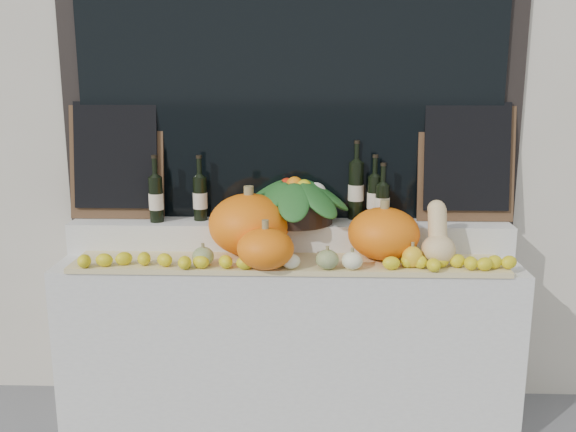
{
  "coord_description": "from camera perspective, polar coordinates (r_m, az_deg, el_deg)",
  "views": [
    {
      "loc": [
        0.1,
        -1.6,
        1.83
      ],
      "look_at": [
        0.0,
        1.45,
        1.12
      ],
      "focal_mm": 40.0,
      "sensor_mm": 36.0,
      "label": 1
    }
  ],
  "objects": [
    {
      "name": "wine_bottle_far_right",
      "position": [
        3.36,
        8.37,
        1.18
      ],
      "size": [
        0.08,
        0.08,
        0.31
      ],
      "color": "black",
      "rests_on": "rear_tier"
    },
    {
      "name": "display_sill",
      "position": [
        3.42,
        0.04,
        -10.87
      ],
      "size": [
        2.3,
        0.55,
        0.88
      ],
      "primitive_type": "cube",
      "color": "silver",
      "rests_on": "ground"
    },
    {
      "name": "pumpkin_center",
      "position": [
        3.0,
        -2.02,
        -2.91
      ],
      "size": [
        0.34,
        0.34,
        0.19
      ],
      "primitive_type": "ellipsoid",
      "rotation": [
        0.0,
        0.0,
        0.3
      ],
      "color": "orange",
      "rests_on": "straw_bedding"
    },
    {
      "name": "wine_bottle_far_left",
      "position": [
        3.41,
        -11.65,
        1.54
      ],
      "size": [
        0.08,
        0.08,
        0.35
      ],
      "color": "black",
      "rests_on": "rear_tier"
    },
    {
      "name": "lemon_heap",
      "position": [
        3.03,
        -0.1,
        -4.07
      ],
      "size": [
        2.2,
        0.16,
        0.06
      ],
      "primitive_type": null,
      "color": "yellow",
      "rests_on": "straw_bedding"
    },
    {
      "name": "chalkboard_right",
      "position": [
        3.47,
        15.59,
        4.86
      ],
      "size": [
        0.5,
        0.12,
        0.62
      ],
      "rotation": [
        -0.15,
        0.0,
        0.0
      ],
      "color": "#4C331E",
      "rests_on": "rear_tier"
    },
    {
      "name": "produce_bowl",
      "position": [
        3.33,
        0.59,
        1.5
      ],
      "size": [
        0.61,
        0.61,
        0.25
      ],
      "color": "black",
      "rests_on": "rear_tier"
    },
    {
      "name": "wine_bottle_near_right",
      "position": [
        3.39,
        7.67,
        1.64
      ],
      "size": [
        0.08,
        0.08,
        0.35
      ],
      "color": "black",
      "rests_on": "rear_tier"
    },
    {
      "name": "pumpkin_left",
      "position": [
        3.22,
        -3.48,
        -0.75
      ],
      "size": [
        0.44,
        0.44,
        0.31
      ],
      "primitive_type": "ellipsoid",
      "rotation": [
        0.0,
        0.0,
        0.09
      ],
      "color": "orange",
      "rests_on": "straw_bedding"
    },
    {
      "name": "pumpkin_right",
      "position": [
        3.19,
        8.5,
        -1.55
      ],
      "size": [
        0.45,
        0.45,
        0.26
      ],
      "primitive_type": "ellipsoid",
      "rotation": [
        0.0,
        0.0,
        0.32
      ],
      "color": "orange",
      "rests_on": "straw_bedding"
    },
    {
      "name": "wine_bottle_near_left",
      "position": [
        3.41,
        -7.82,
        1.64
      ],
      "size": [
        0.08,
        0.08,
        0.34
      ],
      "color": "black",
      "rests_on": "rear_tier"
    },
    {
      "name": "chalkboard_left",
      "position": [
        3.52,
        -15.02,
        5.01
      ],
      "size": [
        0.5,
        0.12,
        0.62
      ],
      "rotation": [
        -0.15,
        0.0,
        0.0
      ],
      "color": "#4C331E",
      "rests_on": "rear_tier"
    },
    {
      "name": "decorative_gourds",
      "position": [
        3.03,
        0.92,
        -3.68
      ],
      "size": [
        1.09,
        0.15,
        0.15
      ],
      "color": "#38611D",
      "rests_on": "straw_bedding"
    },
    {
      "name": "straw_bedding",
      "position": [
        3.15,
        -0.03,
        -4.25
      ],
      "size": [
        2.1,
        0.32,
        0.02
      ],
      "primitive_type": "cube",
      "color": "tan",
      "rests_on": "display_sill"
    },
    {
      "name": "butternut_squash",
      "position": [
        3.16,
        13.18,
        -2.04
      ],
      "size": [
        0.16,
        0.22,
        0.3
      ],
      "color": "#E2BF85",
      "rests_on": "straw_bedding"
    },
    {
      "name": "rear_tier",
      "position": [
        3.39,
        0.13,
        -1.78
      ],
      "size": [
        2.3,
        0.25,
        0.16
      ],
      "primitive_type": "cube",
      "color": "silver",
      "rests_on": "display_sill"
    },
    {
      "name": "wine_bottle_tall",
      "position": [
        3.42,
        6.06,
        2.33
      ],
      "size": [
        0.08,
        0.08,
        0.42
      ],
      "color": "black",
      "rests_on": "rear_tier"
    }
  ]
}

